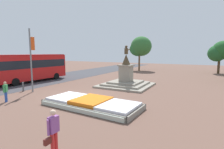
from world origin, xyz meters
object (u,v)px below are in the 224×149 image
object	(u,v)px
flower_planter	(91,103)
statue_monument	(126,80)
city_bus	(30,66)
pedestrian_with_handbag	(53,130)
kerb_bollard_mid_a	(23,86)
pedestrian_near_planter	(6,90)
banner_pole	(31,59)

from	to	relation	value
flower_planter	statue_monument	distance (m)	8.15
city_bus	flower_planter	bearing A→B (deg)	-20.95
city_bus	pedestrian_with_handbag	size ratio (longest dim) A/B	5.66
kerb_bollard_mid_a	city_bus	bearing A→B (deg)	136.25
flower_planter	pedestrian_with_handbag	bearing A→B (deg)	-68.63
flower_planter	kerb_bollard_mid_a	bearing A→B (deg)	174.25
pedestrian_near_planter	banner_pole	bearing A→B (deg)	109.93
pedestrian_near_planter	kerb_bollard_mid_a	distance (m)	3.70
city_bus	pedestrian_near_planter	world-z (taller)	city_bus
city_bus	kerb_bollard_mid_a	bearing A→B (deg)	-43.75
statue_monument	banner_pole	bearing A→B (deg)	-133.99
pedestrian_with_handbag	pedestrian_near_planter	size ratio (longest dim) A/B	1.09
banner_pole	kerb_bollard_mid_a	size ratio (longest dim) A/B	6.41
city_bus	pedestrian_with_handbag	bearing A→B (deg)	-34.57
banner_pole	kerb_bollard_mid_a	xyz separation A→B (m)	(-1.01, -0.30, -2.61)
flower_planter	statue_monument	xyz separation A→B (m)	(-0.91, 8.09, 0.46)
banner_pole	statue_monument	bearing A→B (deg)	46.01
statue_monument	pedestrian_with_handbag	bearing A→B (deg)	-77.39
statue_monument	city_bus	distance (m)	12.40
kerb_bollard_mid_a	statue_monument	bearing A→B (deg)	43.21
city_bus	pedestrian_with_handbag	distance (m)	18.15
statue_monument	pedestrian_with_handbag	distance (m)	13.80
kerb_bollard_mid_a	banner_pole	bearing A→B (deg)	16.58
statue_monument	banner_pole	distance (m)	9.92
flower_planter	pedestrian_with_handbag	xyz separation A→B (m)	(2.10, -5.37, 0.73)
banner_pole	city_bus	size ratio (longest dim) A/B	0.61
flower_planter	kerb_bollard_mid_a	xyz separation A→B (m)	(-8.60, 0.86, 0.25)
statue_monument	city_bus	bearing A→B (deg)	-165.06
statue_monument	banner_pole	size ratio (longest dim) A/B	0.91
banner_pole	pedestrian_near_planter	world-z (taller)	banner_pole
flower_planter	statue_monument	bearing A→B (deg)	96.41
flower_planter	city_bus	distance (m)	13.84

